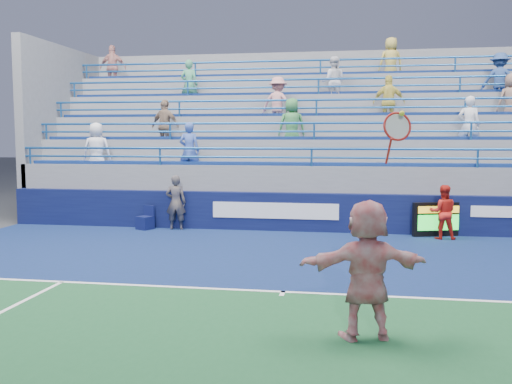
% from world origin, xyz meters
% --- Properties ---
extents(ground, '(120.00, 120.00, 0.00)m').
position_xyz_m(ground, '(0.00, 0.00, 0.00)').
color(ground, '#333538').
extents(sponsor_wall, '(18.00, 0.32, 1.10)m').
position_xyz_m(sponsor_wall, '(0.00, 6.50, 0.55)').
color(sponsor_wall, '#0A0F39').
rests_on(sponsor_wall, ground).
extents(bleacher_stand, '(18.00, 5.60, 6.13)m').
position_xyz_m(bleacher_stand, '(-0.00, 10.28, 1.55)').
color(bleacher_stand, slate).
rests_on(bleacher_stand, ground).
extents(serve_speed_board, '(1.33, 0.53, 0.93)m').
position_xyz_m(serve_speed_board, '(3.42, 6.24, 0.47)').
color(serve_speed_board, black).
rests_on(serve_speed_board, ground).
extents(judge_chair, '(0.52, 0.53, 0.70)m').
position_xyz_m(judge_chair, '(-4.76, 6.05, 0.22)').
color(judge_chair, '#0D1342').
rests_on(judge_chair, ground).
extents(tennis_player, '(1.83, 1.01, 3.01)m').
position_xyz_m(tennis_player, '(1.35, -2.04, 0.94)').
color(tennis_player, silver).
rests_on(tennis_player, ground).
extents(line_judge, '(0.63, 0.45, 1.60)m').
position_xyz_m(line_judge, '(-3.86, 6.17, 0.80)').
color(line_judge, '#121834').
rests_on(line_judge, ground).
extents(ball_girl, '(0.72, 0.57, 1.44)m').
position_xyz_m(ball_girl, '(3.51, 5.86, 0.72)').
color(ball_girl, red).
rests_on(ball_girl, ground).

